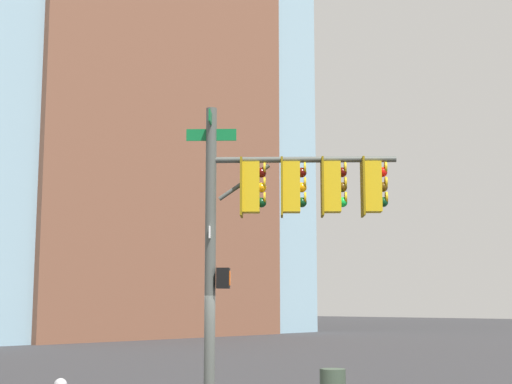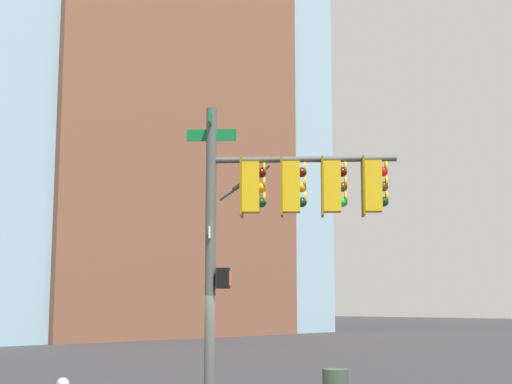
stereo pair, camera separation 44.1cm
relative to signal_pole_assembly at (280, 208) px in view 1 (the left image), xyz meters
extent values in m
cylinder|color=#4C514C|center=(0.89, -1.05, -1.09)|extent=(0.21, 0.21, 6.26)
cylinder|color=#4C514C|center=(-0.30, 0.36, 0.97)|extent=(2.49, 2.88, 0.12)
cylinder|color=#4C514C|center=(0.46, -0.54, 0.52)|extent=(0.74, 0.84, 0.75)
cube|color=#0F6B33|center=(0.89, -1.05, 1.79)|extent=(0.76, 0.65, 0.24)
cube|color=#0F6B33|center=(0.89, -1.05, 1.49)|extent=(0.68, 0.79, 0.24)
cube|color=white|center=(0.89, -1.05, -0.49)|extent=(0.36, 0.32, 0.24)
cube|color=gold|center=(0.37, -0.44, 0.41)|extent=(0.48, 0.48, 1.00)
cube|color=#7D640C|center=(0.50, -0.58, 0.41)|extent=(0.44, 0.38, 1.16)
sphere|color=#470A07|center=(0.24, -0.28, 0.71)|extent=(0.20, 0.20, 0.20)
cylinder|color=gold|center=(0.20, -0.23, 0.80)|extent=(0.20, 0.18, 0.23)
sphere|color=#F29E0C|center=(0.24, -0.28, 0.41)|extent=(0.20, 0.20, 0.20)
cylinder|color=gold|center=(0.20, -0.23, 0.50)|extent=(0.20, 0.18, 0.23)
sphere|color=#0A3819|center=(0.24, -0.28, 0.11)|extent=(0.20, 0.20, 0.20)
cylinder|color=gold|center=(0.20, -0.23, 0.20)|extent=(0.20, 0.18, 0.23)
cube|color=gold|center=(-0.15, 0.17, 0.41)|extent=(0.48, 0.48, 1.00)
cube|color=#7D640C|center=(-0.03, 0.03, 0.41)|extent=(0.44, 0.38, 1.16)
sphere|color=#470A07|center=(-0.28, 0.33, 0.71)|extent=(0.20, 0.20, 0.20)
cylinder|color=gold|center=(-0.32, 0.38, 0.80)|extent=(0.20, 0.18, 0.23)
sphere|color=#F29E0C|center=(-0.28, 0.33, 0.41)|extent=(0.20, 0.20, 0.20)
cylinder|color=gold|center=(-0.32, 0.38, 0.50)|extent=(0.20, 0.18, 0.23)
sphere|color=#0A3819|center=(-0.28, 0.33, 0.11)|extent=(0.20, 0.20, 0.20)
cylinder|color=gold|center=(-0.32, 0.38, 0.20)|extent=(0.20, 0.18, 0.23)
cube|color=gold|center=(-0.67, 0.78, 0.41)|extent=(0.48, 0.48, 1.00)
cube|color=#7D640C|center=(-0.55, 0.64, 0.41)|extent=(0.44, 0.38, 1.16)
sphere|color=#470A07|center=(-0.80, 0.94, 0.71)|extent=(0.20, 0.20, 0.20)
cylinder|color=gold|center=(-0.84, 0.99, 0.80)|extent=(0.20, 0.18, 0.23)
sphere|color=#4C330A|center=(-0.80, 0.94, 0.41)|extent=(0.20, 0.20, 0.20)
cylinder|color=gold|center=(-0.84, 0.99, 0.50)|extent=(0.20, 0.18, 0.23)
sphere|color=green|center=(-0.80, 0.94, 0.11)|extent=(0.20, 0.20, 0.20)
cylinder|color=gold|center=(-0.84, 0.99, 0.20)|extent=(0.20, 0.18, 0.23)
cube|color=gold|center=(-1.19, 1.39, 0.41)|extent=(0.48, 0.48, 1.00)
cube|color=#7D640C|center=(-1.07, 1.25, 0.41)|extent=(0.44, 0.38, 1.16)
sphere|color=red|center=(-1.32, 1.55, 0.71)|extent=(0.20, 0.20, 0.20)
cylinder|color=gold|center=(-1.37, 1.60, 0.80)|extent=(0.20, 0.18, 0.23)
sphere|color=#4C330A|center=(-1.32, 1.55, 0.41)|extent=(0.20, 0.20, 0.20)
cylinder|color=gold|center=(-1.37, 1.60, 0.50)|extent=(0.20, 0.18, 0.23)
sphere|color=#0A3819|center=(-1.32, 1.55, 0.11)|extent=(0.20, 0.20, 0.20)
cylinder|color=gold|center=(-1.37, 1.60, 0.20)|extent=(0.20, 0.18, 0.23)
cube|color=black|center=(0.73, -0.85, -1.38)|extent=(0.44, 0.43, 0.40)
cube|color=#EA5914|center=(0.64, -0.75, -1.38)|extent=(0.20, 0.18, 0.28)
cube|color=brown|center=(-23.18, -37.54, 18.24)|extent=(21.18, 17.68, 44.91)
cube|color=brown|center=(-28.66, -42.71, 18.70)|extent=(22.42, 15.09, 45.83)
camera|label=1|loc=(11.43, 9.70, -1.86)|focal=53.59mm
camera|label=2|loc=(11.13, 10.03, -1.86)|focal=53.59mm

